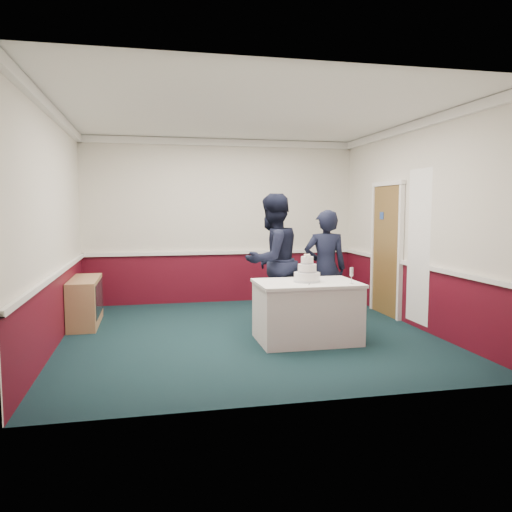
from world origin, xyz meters
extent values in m
plane|color=#132B2E|center=(0.00, 0.00, 0.00)|extent=(5.00, 5.00, 0.00)
cube|color=silver|center=(0.00, 2.48, 1.50)|extent=(5.00, 0.05, 3.00)
cube|color=silver|center=(-2.48, 0.00, 1.50)|extent=(0.05, 5.00, 3.00)
cube|color=silver|center=(2.48, 0.00, 1.50)|extent=(0.05, 5.00, 3.00)
cube|color=white|center=(0.00, 0.00, 2.98)|extent=(5.00, 5.00, 0.05)
cube|color=#4D0A17|center=(0.00, 2.48, 0.45)|extent=(5.00, 0.02, 0.90)
cube|color=white|center=(0.00, 2.47, 0.92)|extent=(4.98, 0.05, 0.06)
cube|color=white|center=(0.00, 2.46, 2.93)|extent=(5.00, 0.08, 0.12)
cube|color=olive|center=(2.46, 0.80, 1.05)|extent=(0.05, 0.90, 2.10)
cube|color=#234799|center=(2.44, 0.95, 1.62)|extent=(0.01, 0.12, 0.12)
cube|color=white|center=(2.42, -0.25, 1.20)|extent=(0.02, 0.60, 2.20)
cube|color=#AA7C52|center=(-2.28, 1.07, 0.35)|extent=(0.40, 1.20, 0.70)
cube|color=black|center=(-2.07, 1.07, 0.40)|extent=(0.01, 1.00, 0.50)
cube|color=white|center=(0.68, -0.51, 0.38)|extent=(1.28, 0.88, 0.76)
cube|color=white|center=(0.68, -0.51, 0.77)|extent=(1.32, 0.92, 0.04)
cylinder|color=white|center=(0.68, -0.51, 0.85)|extent=(0.34, 0.34, 0.12)
cylinder|color=silver|center=(0.68, -0.51, 0.80)|extent=(0.35, 0.35, 0.03)
cylinder|color=white|center=(0.68, -0.51, 0.97)|extent=(0.24, 0.24, 0.11)
cylinder|color=silver|center=(0.68, -0.51, 0.92)|extent=(0.25, 0.25, 0.02)
cylinder|color=white|center=(0.68, -0.51, 1.07)|extent=(0.16, 0.16, 0.10)
cylinder|color=silver|center=(0.68, -0.51, 1.03)|extent=(0.17, 0.17, 0.02)
sphere|color=#EDE5C9|center=(0.68, -0.51, 1.14)|extent=(0.03, 0.03, 0.03)
sphere|color=#EDE5C9|center=(0.71, -0.49, 1.14)|extent=(0.03, 0.03, 0.03)
sphere|color=#EDE5C9|center=(0.66, -0.48, 1.14)|extent=(0.03, 0.03, 0.03)
sphere|color=#EDE5C9|center=(0.70, -0.53, 1.14)|extent=(0.03, 0.03, 0.03)
sphere|color=#EDE5C9|center=(0.66, -0.52, 1.14)|extent=(0.03, 0.03, 0.03)
cube|color=silver|center=(0.65, -0.71, 0.79)|extent=(0.11, 0.21, 0.00)
cylinder|color=silver|center=(1.18, -0.79, 0.79)|extent=(0.05, 0.05, 0.01)
cylinder|color=silver|center=(1.18, -0.79, 0.84)|extent=(0.01, 0.01, 0.09)
cylinder|color=silver|center=(1.18, -0.79, 0.94)|extent=(0.04, 0.04, 0.11)
imported|color=black|center=(0.43, 0.34, 0.98)|extent=(1.19, 1.12, 1.96)
imported|color=black|center=(1.21, 0.25, 0.86)|extent=(0.69, 0.51, 1.72)
camera|label=1|loc=(-1.33, -6.67, 1.75)|focal=35.00mm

